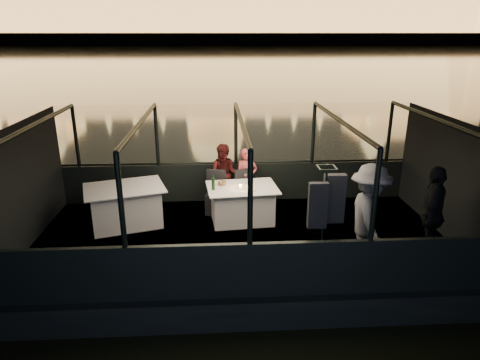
{
  "coord_description": "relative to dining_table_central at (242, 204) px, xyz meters",
  "views": [
    {
      "loc": [
        -0.48,
        -7.57,
        4.32
      ],
      "look_at": [
        0.0,
        0.4,
        1.55
      ],
      "focal_mm": 32.0,
      "sensor_mm": 36.0,
      "label": 1
    }
  ],
  "objects": [
    {
      "name": "river_water",
      "position": [
        -0.07,
        79.23,
        -0.89
      ],
      "size": [
        500.0,
        500.0,
        0.0
      ],
      "primitive_type": "plane",
      "color": "black",
      "rests_on": "ground"
    },
    {
      "name": "boat_hull",
      "position": [
        -0.07,
        -0.77,
        -0.89
      ],
      "size": [
        8.6,
        4.4,
        1.0
      ],
      "primitive_type": "cube",
      "color": "black",
      "rests_on": "river_water"
    },
    {
      "name": "boat_deck",
      "position": [
        -0.07,
        -0.77,
        -0.41
      ],
      "size": [
        8.0,
        4.0,
        0.04
      ],
      "primitive_type": "cube",
      "color": "black",
      "rests_on": "boat_hull"
    },
    {
      "name": "gunwale_port",
      "position": [
        -0.07,
        1.23,
        0.06
      ],
      "size": [
        8.0,
        0.08,
        0.9
      ],
      "primitive_type": "cube",
      "color": "black",
      "rests_on": "boat_deck"
    },
    {
      "name": "gunwale_starboard",
      "position": [
        -0.07,
        -2.77,
        0.06
      ],
      "size": [
        8.0,
        0.08,
        0.9
      ],
      "primitive_type": "cube",
      "color": "black",
      "rests_on": "boat_deck"
    },
    {
      "name": "cabin_glass_port",
      "position": [
        -0.07,
        1.23,
        1.21
      ],
      "size": [
        8.0,
        0.02,
        1.4
      ],
      "primitive_type": null,
      "color": "#99B2B2",
      "rests_on": "gunwale_port"
    },
    {
      "name": "cabin_glass_starboard",
      "position": [
        -0.07,
        -2.77,
        1.21
      ],
      "size": [
        8.0,
        0.02,
        1.4
      ],
      "primitive_type": null,
      "color": "#99B2B2",
      "rests_on": "gunwale_starboard"
    },
    {
      "name": "cabin_roof_glass",
      "position": [
        -0.07,
        -0.77,
        1.91
      ],
      "size": [
        8.0,
        4.0,
        0.02
      ],
      "primitive_type": null,
      "color": "#99B2B2",
      "rests_on": "boat_deck"
    },
    {
      "name": "end_wall_fore",
      "position": [
        -4.07,
        -0.77,
        0.76
      ],
      "size": [
        0.02,
        4.0,
        2.3
      ],
      "primitive_type": null,
      "color": "black",
      "rests_on": "boat_deck"
    },
    {
      "name": "end_wall_aft",
      "position": [
        3.93,
        -0.77,
        0.76
      ],
      "size": [
        0.02,
        4.0,
        2.3
      ],
      "primitive_type": null,
      "color": "black",
      "rests_on": "boat_deck"
    },
    {
      "name": "canopy_ribs",
      "position": [
        -0.07,
        -0.77,
        0.76
      ],
      "size": [
        8.0,
        4.0,
        2.3
      ],
      "primitive_type": null,
      "color": "black",
      "rests_on": "boat_deck"
    },
    {
      "name": "embankment",
      "position": [
        -0.07,
        209.23,
        0.11
      ],
      "size": [
        400.0,
        140.0,
        6.0
      ],
      "primitive_type": "cube",
      "color": "#423D33",
      "rests_on": "ground"
    },
    {
      "name": "dining_table_central",
      "position": [
        0.0,
        0.0,
        0.0
      ],
      "size": [
        1.54,
        1.18,
        0.77
      ],
      "primitive_type": "cube",
      "rotation": [
        0.0,
        0.0,
        0.1
      ],
      "color": "silver",
      "rests_on": "boat_deck"
    },
    {
      "name": "dining_table_aft",
      "position": [
        -2.42,
        -0.05,
        0.0
      ],
      "size": [
        1.84,
        1.55,
        0.84
      ],
      "primitive_type": "cube",
      "rotation": [
        0.0,
        0.0,
        0.3
      ],
      "color": "white",
      "rests_on": "boat_deck"
    },
    {
      "name": "chair_port_left",
      "position": [
        -0.53,
        0.45,
        0.06
      ],
      "size": [
        0.53,
        0.53,
        0.94
      ],
      "primitive_type": "cube",
      "rotation": [
        0.0,
        0.0,
        -0.24
      ],
      "color": "black",
      "rests_on": "boat_deck"
    },
    {
      "name": "chair_port_right",
      "position": [
        0.08,
        0.45,
        0.06
      ],
      "size": [
        0.58,
        0.58,
        0.94
      ],
      "primitive_type": "cube",
      "rotation": [
        0.0,
        0.0,
        0.43
      ],
      "color": "black",
      "rests_on": "boat_deck"
    },
    {
      "name": "coat_stand",
      "position": [
        1.15,
        -2.22,
        0.51
      ],
      "size": [
        0.65,
        0.58,
        1.92
      ],
      "primitive_type": null,
      "rotation": [
        0.0,
        0.0,
        0.34
      ],
      "color": "black",
      "rests_on": "boat_deck"
    },
    {
      "name": "person_woman_coral",
      "position": [
        0.16,
        0.83,
        0.36
      ],
      "size": [
        0.53,
        0.38,
        1.36
      ],
      "primitive_type": "imported",
      "rotation": [
        0.0,
        0.0,
        0.12
      ],
      "color": "#D04B50",
      "rests_on": "boat_deck"
    },
    {
      "name": "person_man_maroon",
      "position": [
        -0.34,
        0.86,
        0.36
      ],
      "size": [
        0.76,
        0.62,
        1.47
      ],
      "primitive_type": "imported",
      "rotation": [
        0.0,
        0.0,
        -0.11
      ],
      "color": "#441313",
      "rests_on": "boat_deck"
    },
    {
      "name": "passenger_stripe",
      "position": [
        1.99,
        -1.94,
        0.47
      ],
      "size": [
        0.78,
        1.24,
        1.82
      ],
      "primitive_type": "imported",
      "rotation": [
        0.0,
        0.0,
        1.47
      ],
      "color": "silver",
      "rests_on": "boat_deck"
    },
    {
      "name": "passenger_dark",
      "position": [
        3.15,
        -1.82,
        0.47
      ],
      "size": [
        0.92,
        1.09,
        1.73
      ],
      "primitive_type": "imported",
      "rotation": [
        0.0,
        0.0,
        4.13
      ],
      "color": "black",
      "rests_on": "boat_deck"
    },
    {
      "name": "wine_bottle",
      "position": [
        -0.6,
        -0.13,
        0.53
      ],
      "size": [
        0.08,
        0.08,
        0.31
      ],
      "primitive_type": "cylinder",
      "rotation": [
        0.0,
        0.0,
        0.22
      ],
      "color": "#133415",
      "rests_on": "dining_table_central"
    },
    {
      "name": "bread_basket",
      "position": [
        -0.42,
        0.17,
        0.42
      ],
      "size": [
        0.19,
        0.19,
        0.07
      ],
      "primitive_type": "cylinder",
      "rotation": [
        0.0,
        0.0,
        -0.06
      ],
      "color": "brown",
      "rests_on": "dining_table_central"
    },
    {
      "name": "amber_candle",
      "position": [
        -0.04,
        -0.07,
        0.42
      ],
      "size": [
        0.06,
        0.06,
        0.08
      ],
      "primitive_type": "cylinder",
      "rotation": [
        0.0,
        0.0,
        -0.15
      ],
      "color": "#F7913D",
      "rests_on": "dining_table_central"
    },
    {
      "name": "plate_near",
      "position": [
        0.19,
        -0.16,
        0.39
      ],
      "size": [
        0.25,
        0.25,
        0.01
      ],
      "primitive_type": "cylinder",
      "rotation": [
        0.0,
        0.0,
        -0.1
      ],
      "color": "silver",
      "rests_on": "dining_table_central"
    },
    {
      "name": "plate_far",
      "position": [
        -0.39,
        0.25,
        0.39
      ],
      "size": [
        0.26,
        0.26,
        0.01
      ],
      "primitive_type": "cylinder",
      "rotation": [
        0.0,
        0.0,
        0.23
      ],
      "color": "white",
      "rests_on": "dining_table_central"
    },
    {
      "name": "wine_glass_white",
      "position": [
        -0.44,
        -0.1,
        0.48
      ],
      "size": [
        0.08,
        0.08,
        0.19
      ],
      "primitive_type": null,
      "rotation": [
        0.0,
        0.0,
        -0.3
      ],
      "color": "white",
      "rests_on": "dining_table_central"
    },
    {
      "name": "wine_glass_red",
      "position": [
        0.09,
        0.24,
        0.48
      ],
      "size": [
        0.08,
        0.08,
        0.19
      ],
      "primitive_type": null,
      "rotation": [
        0.0,
        0.0,
        -0.27
      ],
      "color": "white",
      "rests_on": "dining_table_central"
    }
  ]
}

